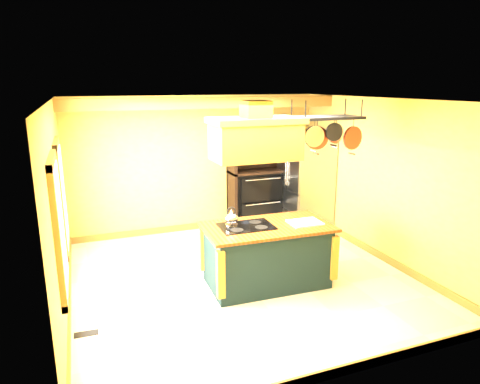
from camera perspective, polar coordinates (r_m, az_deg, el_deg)
floor at (r=6.74m, az=0.27°, el=-11.40°), size 5.00×5.00×0.00m
ceiling at (r=6.08m, az=0.30°, el=12.19°), size 5.00×5.00×0.00m
wall_back at (r=8.60m, az=-5.74°, el=3.69°), size 5.00×0.02×2.70m
wall_front at (r=4.16m, az=12.93°, el=-8.34°), size 5.00×0.02×2.70m
wall_left at (r=5.89m, az=-23.06°, el=-2.39°), size 0.02×5.00×2.70m
wall_right at (r=7.52m, az=18.35°, el=1.49°), size 0.02×5.00×2.70m
ceiling_beam at (r=7.69m, az=-4.37°, el=11.78°), size 5.00×0.15×0.20m
window_near at (r=5.11m, az=-22.97°, el=-4.26°), size 0.06×1.06×1.56m
window_far at (r=6.45m, az=-22.66°, el=-0.49°), size 0.06×1.06×1.56m
kitchen_island at (r=6.40m, az=3.59°, el=-8.30°), size 1.88×1.08×1.11m
range_hood at (r=5.87m, az=2.08°, el=7.42°), size 1.25×0.71×0.80m
pot_rack at (r=6.37m, az=11.47°, el=8.58°), size 1.11×0.50×0.73m
refrigerator at (r=8.81m, az=8.68°, el=1.07°), size 0.83×0.98×1.91m
hutch at (r=8.89m, az=2.21°, el=0.61°), size 1.17×0.54×2.08m
floor_register at (r=5.72m, az=-19.82°, el=-17.35°), size 0.28×0.13×0.01m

